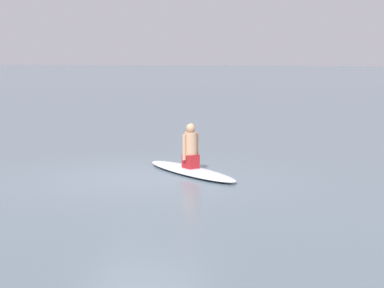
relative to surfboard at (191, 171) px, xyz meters
The scene contains 3 objects.
ground_plane 1.06m from the surfboard, 139.62° to the left, with size 400.00×400.00×0.00m, color slate.
surfboard is the anchor object (origin of this frame).
person_paddler 0.48m from the surfboard, 90.00° to the right, with size 0.38×0.39×0.92m.
Camera 1 is at (-10.45, -5.68, 2.34)m, focal length 56.86 mm.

